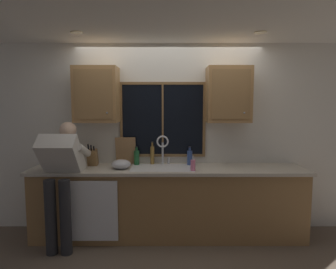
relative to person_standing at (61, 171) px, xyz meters
name	(u,v)px	position (x,y,z in m)	size (l,w,h in m)	color
back_wall	(168,137)	(1.27, 0.65, 0.33)	(5.86, 0.12, 2.55)	silver
ceiling_downlight_left	(76,32)	(0.23, -0.01, 1.60)	(0.14, 0.14, 0.01)	#FFEAB2
ceiling_downlight_right	(260,33)	(2.31, -0.01, 1.60)	(0.14, 0.14, 0.01)	#FFEAB2
window_glass	(162,120)	(1.19, 0.58, 0.58)	(1.10, 0.02, 0.95)	black
window_frame_top	(162,83)	(1.19, 0.57, 1.07)	(1.17, 0.02, 0.04)	brown
window_frame_bottom	(162,155)	(1.19, 0.57, 0.09)	(1.17, 0.02, 0.04)	brown
window_frame_left	(121,120)	(0.63, 0.57, 0.58)	(0.04, 0.02, 0.95)	brown
window_frame_right	(204,120)	(1.76, 0.57, 0.58)	(0.04, 0.02, 0.95)	brown
window_mullion_center	(162,120)	(1.19, 0.57, 0.58)	(0.02, 0.02, 0.95)	brown
lower_cabinet_run	(168,203)	(1.27, 0.30, -0.51)	(3.46, 0.58, 0.88)	olive
countertop	(168,169)	(1.27, 0.28, -0.05)	(3.52, 0.62, 0.04)	beige
dishwasher_front	(92,211)	(0.36, -0.02, -0.49)	(0.60, 0.02, 0.74)	white
upper_cabinet_left	(96,95)	(0.33, 0.42, 0.91)	(0.56, 0.36, 0.72)	#A87A47
upper_cabinet_right	(228,95)	(2.05, 0.42, 0.91)	(0.56, 0.36, 0.72)	#A87A47
sink	(162,175)	(1.19, 0.29, -0.12)	(0.80, 0.46, 0.21)	silver
faucet	(163,146)	(1.20, 0.47, 0.23)	(0.18, 0.09, 0.40)	silver
person_standing	(61,171)	(0.00, 0.00, 0.00)	(0.53, 0.71, 1.52)	#262628
knife_block	(92,158)	(0.26, 0.41, 0.08)	(0.12, 0.18, 0.32)	olive
cutting_board	(125,151)	(0.69, 0.50, 0.16)	(0.27, 0.02, 0.38)	#997047
mixing_bowl	(121,164)	(0.67, 0.24, 0.03)	(0.24, 0.24, 0.12)	#B7B7BC
soap_dispenser	(193,165)	(1.57, 0.12, 0.05)	(0.06, 0.07, 0.19)	pink
bottle_green_glass	(136,157)	(0.84, 0.48, 0.08)	(0.07, 0.07, 0.25)	#1E592D
bottle_tall_clear	(152,155)	(1.05, 0.52, 0.10)	(0.05, 0.05, 0.31)	olive
bottle_amber_small	(189,157)	(1.56, 0.47, 0.08)	(0.07, 0.07, 0.25)	#334C8C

